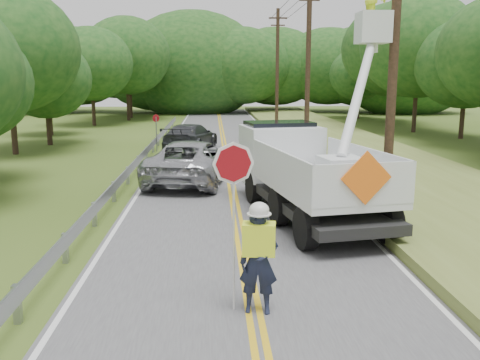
{
  "coord_description": "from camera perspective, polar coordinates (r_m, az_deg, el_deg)",
  "views": [
    {
      "loc": [
        -0.71,
        -7.58,
        4.17
      ],
      "look_at": [
        0.0,
        6.0,
        1.5
      ],
      "focal_mm": 39.13,
      "sensor_mm": 36.0,
      "label": 1
    }
  ],
  "objects": [
    {
      "name": "suv_silver",
      "position": [
        21.11,
        -5.33,
        2.06
      ],
      "size": [
        3.83,
        6.5,
        1.7
      ],
      "primitive_type": "imported",
      "rotation": [
        0.0,
        0.0,
        2.97
      ],
      "color": "#A7A8AD",
      "rests_on": "road"
    },
    {
      "name": "suv_darkgrey",
      "position": [
        30.67,
        -5.41,
        4.72
      ],
      "size": [
        3.46,
        5.63,
        1.52
      ],
      "primitive_type": "imported",
      "rotation": [
        0.0,
        0.0,
        2.87
      ],
      "color": "#323438",
      "rests_on": "road"
    },
    {
      "name": "flagger",
      "position": [
        9.32,
        1.99,
        -8.05
      ],
      "size": [
        1.18,
        0.54,
        3.08
      ],
      "color": "#191E33",
      "rests_on": "road"
    },
    {
      "name": "bucket_truck",
      "position": [
        16.69,
        6.73,
        2.35
      ],
      "size": [
        4.56,
        7.95,
        7.34
      ],
      "color": "black",
      "rests_on": "road"
    },
    {
      "name": "treeline_left",
      "position": [
        40.81,
        -16.95,
        12.25
      ],
      "size": [
        10.68,
        52.45,
        10.0
      ],
      "color": "#332319",
      "rests_on": "ground"
    },
    {
      "name": "stop_sign_permanent",
      "position": [
        30.27,
        -9.12,
        5.67
      ],
      "size": [
        0.37,
        0.3,
        2.12
      ],
      "color": "#91949A",
      "rests_on": "ground"
    },
    {
      "name": "treeline_horizon",
      "position": [
        63.62,
        -0.63,
        12.31
      ],
      "size": [
        58.17,
        14.78,
        12.95
      ],
      "color": "#134117",
      "rests_on": "ground"
    },
    {
      "name": "utility_poles",
      "position": [
        25.27,
        10.35,
        13.43
      ],
      "size": [
        1.6,
        43.3,
        10.0
      ],
      "color": "black",
      "rests_on": "ground"
    },
    {
      "name": "ground",
      "position": [
        8.68,
        2.17,
        -17.62
      ],
      "size": [
        140.0,
        140.0,
        0.0
      ],
      "primitive_type": "plane",
      "color": "#384E15",
      "rests_on": "ground"
    },
    {
      "name": "road",
      "position": [
        21.99,
        -1.09,
        0.21
      ],
      "size": [
        7.2,
        96.0,
        0.03
      ],
      "color": "#4A4A4C",
      "rests_on": "ground"
    },
    {
      "name": "guardrail",
      "position": [
        23.01,
        -11.23,
        1.86
      ],
      "size": [
        0.18,
        48.0,
        0.77
      ],
      "color": "#91949A",
      "rests_on": "ground"
    },
    {
      "name": "tall_grass_verge",
      "position": [
        23.3,
        16.64,
        0.71
      ],
      "size": [
        7.0,
        96.0,
        0.3
      ],
      "primitive_type": "cube",
      "color": "#5D672B",
      "rests_on": "ground"
    }
  ]
}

